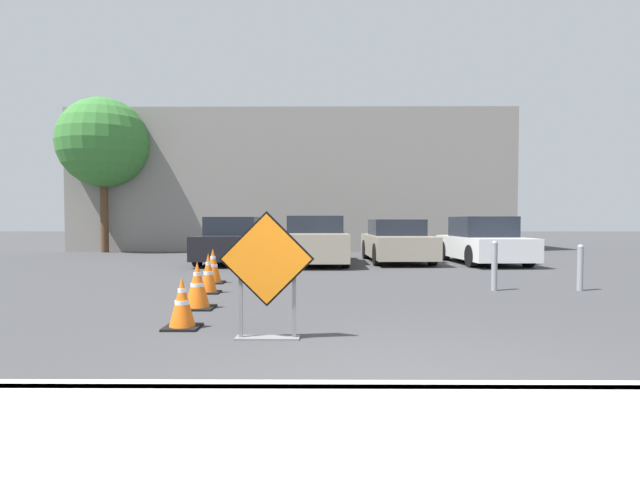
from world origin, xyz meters
TOP-DOWN VIEW (x-y plane):
  - ground_plane at (0.00, 10.00)m, footprint 96.00×96.00m
  - sidewalk_strip at (0.00, -1.20)m, footprint 28.69×2.40m
  - curb_lip at (0.00, 0.00)m, footprint 28.69×0.20m
  - road_closed_sign at (-1.25, 1.93)m, footprint 1.06×0.20m
  - traffic_cone_nearest at (-2.36, 2.51)m, footprint 0.43×0.43m
  - traffic_cone_second at (-2.52, 3.89)m, footprint 0.50×0.50m
  - traffic_cone_third at (-2.72, 5.50)m, footprint 0.41×0.41m
  - traffic_cone_fourth at (-2.96, 6.96)m, footprint 0.47×0.47m
  - parked_car_nearest at (-3.48, 12.27)m, footprint 1.84×4.56m
  - parked_car_second at (-0.87, 11.83)m, footprint 1.97×4.52m
  - parked_car_third at (1.73, 12.48)m, footprint 1.96×4.44m
  - parked_car_fourth at (4.34, 11.91)m, footprint 2.02×4.17m
  - bollard_nearest at (2.63, 5.87)m, footprint 0.12×0.12m
  - bollard_second at (4.25, 5.87)m, footprint 0.12×0.12m
  - building_facade_backdrop at (-2.03, 20.20)m, footprint 19.35×5.00m
  - street_tree_behind_lot at (-9.80, 17.25)m, footprint 3.70×3.70m

SIDE VIEW (x-z plane):
  - ground_plane at x=0.00m, z-range 0.00..0.00m
  - sidewalk_strip at x=0.00m, z-range 0.00..0.14m
  - curb_lip at x=0.00m, z-range 0.00..0.14m
  - traffic_cone_nearest at x=-2.36m, z-range -0.01..0.63m
  - traffic_cone_second at x=-2.52m, z-range -0.01..0.70m
  - traffic_cone_third at x=-2.72m, z-range -0.01..0.73m
  - traffic_cone_fourth at x=-2.96m, z-range -0.01..0.73m
  - bollard_second at x=4.25m, z-range 0.03..0.91m
  - bollard_nearest at x=2.63m, z-range 0.03..0.98m
  - parked_car_third at x=1.73m, z-range -0.04..1.32m
  - parked_car_fourth at x=4.34m, z-range -0.06..1.39m
  - parked_car_nearest at x=-3.48m, z-range -0.05..1.40m
  - parked_car_second at x=-0.87m, z-range -0.05..1.42m
  - road_closed_sign at x=-1.25m, z-range 0.06..1.49m
  - building_facade_backdrop at x=-2.03m, z-range 0.00..6.16m
  - street_tree_behind_lot at x=-9.80m, z-range 1.34..7.77m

